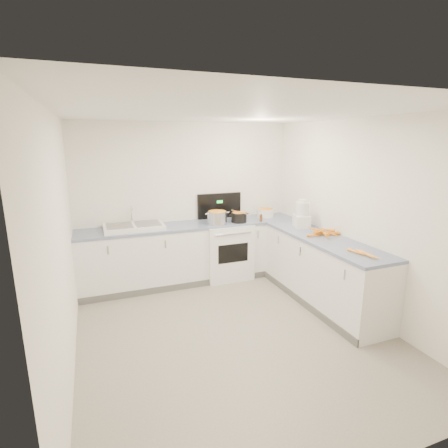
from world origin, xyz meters
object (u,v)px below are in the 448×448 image
object	(u,v)px
sink	(134,227)
mixing_bowl	(265,213)
steel_pot	(217,218)
black_pot	(239,218)
extract_bottle	(261,218)
stove	(225,249)
food_processor	(302,215)
spice_jar	(261,218)

from	to	relation	value
sink	mixing_bowl	world-z (taller)	sink
steel_pot	black_pot	bearing A→B (deg)	0.58
extract_bottle	stove	bearing A→B (deg)	158.40
extract_bottle	food_processor	size ratio (longest dim) A/B	0.24
sink	mixing_bowl	distance (m)	2.23
steel_pot	extract_bottle	size ratio (longest dim) A/B	3.05
stove	mixing_bowl	size ratio (longest dim) A/B	4.67
stove	food_processor	world-z (taller)	food_processor
steel_pot	black_pot	size ratio (longest dim) A/B	1.24
food_processor	stove	bearing A→B (deg)	140.71
steel_pot	spice_jar	distance (m)	0.75
extract_bottle	spice_jar	xyz separation A→B (m)	(0.02, 0.05, 0.00)
sink	black_pot	xyz separation A→B (m)	(1.63, -0.14, 0.03)
mixing_bowl	extract_bottle	bearing A→B (deg)	-127.85
stove	mixing_bowl	xyz separation A→B (m)	(0.77, 0.09, 0.53)
stove	extract_bottle	bearing A→B (deg)	-21.60
extract_bottle	food_processor	world-z (taller)	food_processor
stove	steel_pot	size ratio (longest dim) A/B	4.44
spice_jar	food_processor	distance (m)	0.73
spice_jar	food_processor	world-z (taller)	food_processor
steel_pot	black_pot	xyz separation A→B (m)	(0.37, 0.00, -0.02)
stove	mixing_bowl	bearing A→B (deg)	6.89
steel_pot	extract_bottle	bearing A→B (deg)	-6.67
black_pot	extract_bottle	xyz separation A→B (m)	(0.35, -0.09, -0.02)
spice_jar	black_pot	bearing A→B (deg)	174.76
sink	spice_jar	bearing A→B (deg)	-4.95
stove	steel_pot	world-z (taller)	stove
sink	food_processor	bearing A→B (deg)	-18.13
sink	extract_bottle	world-z (taller)	sink
steel_pot	stove	bearing A→B (deg)	34.14
stove	black_pot	bearing A→B (deg)	-33.93
extract_bottle	spice_jar	size ratio (longest dim) A/B	0.99
mixing_bowl	food_processor	bearing A→B (deg)	-79.36
sink	spice_jar	distance (m)	2.02
steel_pot	food_processor	size ratio (longest dim) A/B	0.72
black_pot	spice_jar	world-z (taller)	black_pot
mixing_bowl	food_processor	distance (m)	0.88
stove	black_pot	distance (m)	0.58
black_pot	spice_jar	distance (m)	0.38
steel_pot	extract_bottle	distance (m)	0.73
sink	black_pot	bearing A→B (deg)	-4.88
stove	spice_jar	size ratio (longest dim) A/B	13.43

